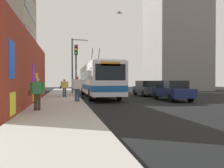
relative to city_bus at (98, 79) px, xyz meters
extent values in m
plane|color=black|center=(-2.45, 1.80, -1.73)|extent=(80.00, 80.00, 0.00)
cube|color=#ADA8A0|center=(-2.45, 3.40, -1.65)|extent=(48.00, 3.20, 0.15)
cube|color=maroon|center=(-5.84, 5.15, 0.41)|extent=(15.22, 0.30, 4.27)
cube|color=blue|center=(-12.46, 4.99, 0.62)|extent=(0.90, 0.02, 1.43)
cube|color=yellow|center=(-12.31, 4.99, -1.04)|extent=(0.94, 0.02, 0.87)
cube|color=#8C19D8|center=(-6.65, 4.99, 0.05)|extent=(0.97, 0.02, 1.61)
cube|color=yellow|center=(-5.90, 4.99, -1.02)|extent=(2.13, 0.02, 0.86)
cube|color=yellow|center=(-4.94, 4.99, -0.37)|extent=(1.18, 0.02, 1.51)
cube|color=#9E937F|center=(10.96, 11.00, 7.40)|extent=(11.56, 6.85, 18.27)
cube|color=black|center=(10.96, 7.56, 2.67)|extent=(9.82, 0.04, 1.10)
cube|color=black|center=(10.96, 7.56, 5.87)|extent=(9.82, 0.04, 1.10)
cube|color=black|center=(10.96, 7.56, 9.07)|extent=(9.82, 0.04, 1.10)
cube|color=gray|center=(13.84, -15.20, 8.66)|extent=(8.55, 8.78, 20.77)
cube|color=black|center=(13.84, -19.61, 2.67)|extent=(7.27, 0.04, 1.10)
cube|color=black|center=(13.84, -19.61, 5.87)|extent=(7.27, 0.04, 1.10)
cube|color=black|center=(13.84, -19.61, 9.07)|extent=(7.27, 0.04, 1.10)
cube|color=black|center=(13.84, -19.61, 12.27)|extent=(7.27, 0.04, 1.10)
cube|color=silver|center=(0.01, 0.00, -0.02)|extent=(12.58, 2.49, 2.52)
cube|color=silver|center=(0.01, 0.00, 1.30)|extent=(12.08, 2.29, 0.12)
cube|color=#1959A5|center=(0.01, 0.00, -0.73)|extent=(12.60, 2.51, 0.44)
cube|color=black|center=(-6.26, 0.00, 0.42)|extent=(0.04, 2.12, 1.14)
cube|color=black|center=(0.01, 0.00, 0.36)|extent=(11.57, 2.52, 0.81)
cube|color=orange|center=(-6.25, 0.00, 0.99)|extent=(0.06, 1.37, 0.28)
cylinder|color=black|center=(1.89, -0.35, 2.14)|extent=(1.43, 0.06, 2.00)
cylinder|color=black|center=(1.89, 0.35, 2.14)|extent=(1.43, 0.06, 2.00)
cylinder|color=black|center=(-4.02, -1.13, -1.23)|extent=(1.00, 0.28, 1.00)
cylinder|color=black|center=(-4.02, 1.13, -1.23)|extent=(1.00, 0.28, 1.00)
cylinder|color=black|center=(4.03, -1.13, -1.23)|extent=(1.00, 0.28, 1.00)
cylinder|color=black|center=(4.03, 1.13, -1.23)|extent=(1.00, 0.28, 1.00)
cube|color=navy|center=(-4.94, -5.20, -1.08)|extent=(4.28, 1.77, 0.66)
cube|color=black|center=(-4.86, -5.20, -0.45)|extent=(2.57, 1.59, 0.60)
cylinder|color=black|center=(-6.36, -5.98, -1.41)|extent=(0.64, 0.22, 0.64)
cylinder|color=black|center=(-6.36, -4.42, -1.41)|extent=(0.64, 0.22, 0.64)
cylinder|color=black|center=(-3.53, -5.98, -1.41)|extent=(0.64, 0.22, 0.64)
cylinder|color=black|center=(-3.53, -4.42, -1.41)|extent=(0.64, 0.22, 0.64)
cube|color=#38383D|center=(0.64, -5.20, -1.08)|extent=(4.08, 1.90, 0.66)
cube|color=black|center=(0.72, -5.20, -0.45)|extent=(2.45, 1.71, 0.60)
cylinder|color=black|center=(-0.71, -6.05, -1.41)|extent=(0.64, 0.22, 0.64)
cylinder|color=black|center=(-0.71, -4.35, -1.41)|extent=(0.64, 0.22, 0.64)
cylinder|color=black|center=(1.98, -6.05, -1.41)|extent=(0.64, 0.22, 0.64)
cylinder|color=black|center=(1.98, -4.35, -1.41)|extent=(0.64, 0.22, 0.64)
cylinder|color=#2D3F59|center=(-5.86, 2.16, -1.15)|extent=(0.14, 0.14, 0.86)
cylinder|color=#2D3F59|center=(-5.86, 2.34, -1.15)|extent=(0.14, 0.14, 0.86)
cube|color=silver|center=(-5.86, 2.25, -0.39)|extent=(0.22, 0.50, 0.65)
cylinder|color=silver|center=(-5.86, 1.95, -0.36)|extent=(0.09, 0.09, 0.61)
cylinder|color=silver|center=(-5.86, 2.55, -0.36)|extent=(0.09, 0.09, 0.61)
sphere|color=#936B4C|center=(-5.86, 2.25, 0.05)|extent=(0.23, 0.23, 0.23)
cylinder|color=#3F3326|center=(-10.24, 4.26, -1.19)|extent=(0.14, 0.14, 0.77)
cylinder|color=#3F3326|center=(-10.24, 4.42, -1.19)|extent=(0.14, 0.14, 0.77)
cube|color=#338C4C|center=(-10.24, 4.34, -0.52)|extent=(0.22, 0.45, 0.58)
cylinder|color=#338C4C|center=(-10.24, 4.07, -0.49)|extent=(0.09, 0.09, 0.55)
cylinder|color=#338C4C|center=(-10.24, 4.62, -0.49)|extent=(0.09, 0.09, 0.55)
sphere|color=tan|center=(-10.24, 4.34, -0.12)|extent=(0.21, 0.21, 0.21)
cube|color=#593319|center=(-10.24, 4.69, -0.76)|extent=(0.14, 0.10, 0.24)
cylinder|color=#2D3F59|center=(-1.47, 3.02, -1.19)|extent=(0.14, 0.14, 0.78)
cylinder|color=#2D3F59|center=(-1.47, 3.18, -1.19)|extent=(0.14, 0.14, 0.78)
cube|color=gold|center=(-1.47, 3.10, -0.51)|extent=(0.22, 0.45, 0.58)
cylinder|color=gold|center=(-1.47, 2.83, -0.48)|extent=(0.09, 0.09, 0.56)
cylinder|color=gold|center=(-1.47, 3.38, -0.48)|extent=(0.09, 0.09, 0.56)
sphere|color=#936B4C|center=(-1.47, 3.10, -0.11)|extent=(0.21, 0.21, 0.21)
cube|color=black|center=(-1.47, 3.45, -0.75)|extent=(0.14, 0.10, 0.24)
cylinder|color=#2D382D|center=(-2.10, 2.15, 0.65)|extent=(0.14, 0.14, 4.45)
cube|color=black|center=(-2.32, 2.15, 2.42)|extent=(0.20, 0.28, 0.84)
sphere|color=red|center=(-2.43, 2.15, 2.70)|extent=(0.18, 0.18, 0.18)
sphere|color=yellow|center=(-2.43, 2.15, 2.42)|extent=(0.18, 0.18, 0.18)
sphere|color=green|center=(-2.43, 2.15, 2.14)|extent=(0.18, 0.18, 0.18)
cylinder|color=#4C4C51|center=(4.99, 2.25, 1.57)|extent=(0.18, 0.18, 6.29)
cylinder|color=#4C4C51|center=(4.99, 1.41, 4.56)|extent=(0.10, 1.67, 0.10)
ellipsoid|color=silver|center=(4.99, 0.58, 4.51)|extent=(0.44, 0.28, 0.20)
ellipsoid|color=gray|center=(-4.18, -1.08, 5.12)|extent=(0.32, 0.14, 0.12)
cube|color=gray|center=(-4.18, -1.22, 5.15)|extent=(0.20, 0.23, 0.19)
cube|color=gray|center=(-4.18, -0.94, 5.15)|extent=(0.20, 0.23, 0.19)
cylinder|color=black|center=(-0.97, 1.20, -1.73)|extent=(1.82, 1.82, 0.00)
camera|label=1|loc=(-21.54, 3.03, -0.18)|focal=36.56mm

